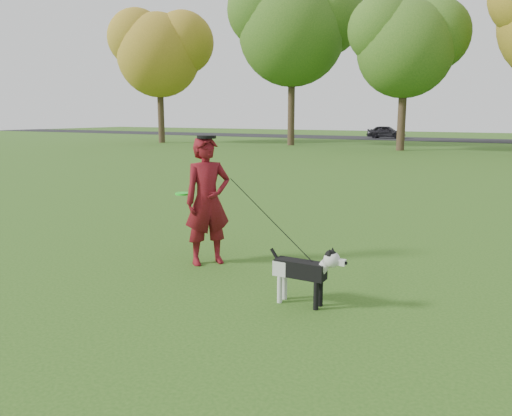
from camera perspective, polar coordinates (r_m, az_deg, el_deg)
The scene contains 7 objects.
ground at distance 6.48m, azimuth -1.26°, elevation -8.87°, with size 120.00×120.00×0.00m, color #285116.
road at distance 45.43m, azimuth 25.30°, elevation 6.96°, with size 120.00×7.00×0.02m, color black.
man at distance 7.24m, azimuth -5.55°, elevation 0.80°, with size 0.68×0.45×1.86m, color #5E0D0E.
dog at distance 5.74m, azimuth 5.74°, elevation -6.91°, with size 0.95×0.19×0.72m.
car_left at distance 46.79m, azimuth 14.67°, elevation 8.42°, with size 1.35×3.35×1.14m, color black.
man_held_items at distance 6.25m, azimuth 1.52°, elevation -1.14°, with size 2.54×0.97×1.39m.
tree_row at distance 32.09m, azimuth 21.83°, elevation 19.35°, with size 51.74×8.86×12.01m.
Camera 1 is at (3.09, -5.27, 2.17)m, focal length 35.00 mm.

